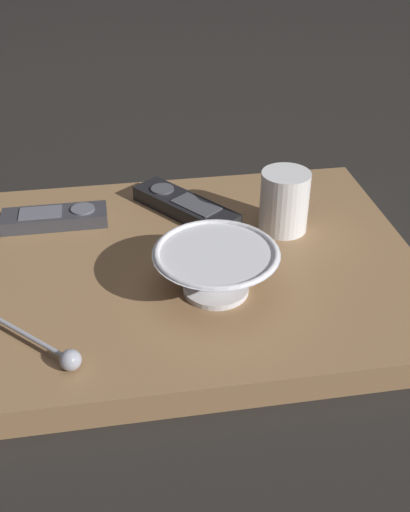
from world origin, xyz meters
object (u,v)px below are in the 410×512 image
Objects in this scene: coffee_mug at (284,201)px; tv_remote_far at (185,207)px; cereal_bowl at (216,268)px; tv_remote_near at (55,218)px; teaspoon at (61,355)px.

coffee_mug reaches higher than tv_remote_far.
cereal_bowl is 0.31m from tv_remote_near.
coffee_mug is at bearing 168.64° from tv_remote_near.
teaspoon is 0.59× the size of tv_remote_far.
coffee_mug is 0.42m from teaspoon.
tv_remote_far is at bearing -120.21° from teaspoon.
cereal_bowl is 0.22m from tv_remote_far.
tv_remote_far is (0.15, -0.07, -0.04)m from coffee_mug.
cereal_bowl is at bearing -151.52° from teaspoon.
coffee_mug reaches higher than cereal_bowl.
cereal_bowl is 1.02× the size of tv_remote_near.
tv_remote_near is at bearing -44.15° from cereal_bowl.
coffee_mug reaches higher than teaspoon.
cereal_bowl is at bearing 93.35° from tv_remote_far.
tv_remote_near is (0.36, -0.07, -0.04)m from coffee_mug.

